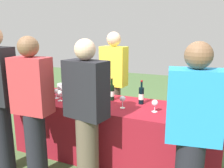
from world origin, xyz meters
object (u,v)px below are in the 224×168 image
at_px(wine_bottle_1, 101,91).
at_px(server_pouring, 114,81).
at_px(wine_glass_1, 60,93).
at_px(wine_glass_0, 56,92).
at_px(wine_bottle_3, 141,95).
at_px(wine_bottle_4, 200,100).
at_px(wine_glass_4, 155,103).
at_px(wine_bottle_0, 51,86).
at_px(wine_glass_3, 123,99).
at_px(wine_bottle_2, 112,92).
at_px(wine_glass_2, 86,97).
at_px(guest_1, 33,107).
at_px(ice_bucket, 64,90).
at_px(guest_3, 192,133).
at_px(menu_board, 93,104).
at_px(guest_2, 87,111).

relative_size(wine_bottle_1, server_pouring, 0.19).
xyz_separation_m(wine_glass_1, server_pouring, (0.41, 0.83, 0.04)).
bearing_deg(wine_glass_0, server_pouring, 55.08).
relative_size(wine_bottle_3, wine_bottle_4, 0.94).
relative_size(wine_glass_0, server_pouring, 0.08).
bearing_deg(server_pouring, wine_glass_4, 142.30).
distance_m(wine_bottle_0, wine_bottle_3, 1.31).
bearing_deg(wine_glass_3, wine_glass_0, 178.44).
xyz_separation_m(wine_bottle_2, server_pouring, (-0.20, 0.54, 0.03)).
distance_m(wine_bottle_1, wine_glass_2, 0.33).
height_order(wine_glass_3, guest_1, guest_1).
relative_size(wine_glass_0, ice_bucket, 0.72).
bearing_deg(wine_glass_2, guest_1, -117.48).
distance_m(wine_glass_1, wine_glass_4, 1.22).
bearing_deg(guest_1, wine_glass_1, 96.00).
relative_size(wine_glass_0, wine_glass_3, 0.88).
xyz_separation_m(wine_bottle_4, wine_glass_3, (-0.83, -0.29, -0.01)).
bearing_deg(wine_glass_2, wine_bottle_2, 54.95).
bearing_deg(wine_glass_2, guest_3, -23.34).
bearing_deg(wine_bottle_2, menu_board, 132.49).
distance_m(wine_bottle_4, guest_2, 1.29).
height_order(wine_glass_4, ice_bucket, ice_bucket).
height_order(wine_bottle_1, wine_glass_1, wine_bottle_1).
height_order(wine_bottle_0, guest_2, guest_2).
bearing_deg(guest_1, wine_bottle_4, 27.63).
distance_m(wine_glass_2, ice_bucket, 0.56).
xyz_separation_m(wine_bottle_3, guest_3, (0.66, -0.86, -0.01)).
relative_size(wine_bottle_0, wine_glass_1, 2.34).
bearing_deg(wine_glass_2, wine_bottle_4, 15.26).
height_order(wine_bottle_0, wine_bottle_1, wine_bottle_0).
relative_size(wine_bottle_1, wine_bottle_3, 1.02).
height_order(wine_bottle_3, wine_glass_3, wine_bottle_3).
relative_size(wine_bottle_3, server_pouring, 0.19).
height_order(wine_bottle_2, wine_glass_2, wine_bottle_2).
xyz_separation_m(wine_bottle_3, wine_glass_3, (-0.16, -0.24, 0.00)).
bearing_deg(wine_glass_1, wine_glass_0, 144.85).
distance_m(wine_bottle_4, wine_glass_0, 1.81).
bearing_deg(wine_glass_1, wine_glass_2, -1.30).
bearing_deg(wine_bottle_4, wine_bottle_0, -176.92).
bearing_deg(guest_3, wine_bottle_2, 131.85).
bearing_deg(wine_glass_0, guest_1, -72.87).
distance_m(wine_glass_0, guest_1, 0.70).
height_order(wine_bottle_2, guest_3, guest_3).
bearing_deg(wine_bottle_2, wine_glass_2, -125.05).
xyz_separation_m(wine_bottle_0, wine_glass_2, (0.70, -0.24, -0.02)).
bearing_deg(wine_bottle_1, server_pouring, 94.15).
bearing_deg(wine_bottle_0, guest_2, -35.37).
xyz_separation_m(wine_bottle_2, wine_glass_1, (-0.60, -0.29, -0.00)).
xyz_separation_m(wine_glass_2, guest_1, (-0.30, -0.58, 0.02)).
height_order(wine_bottle_3, wine_glass_1, wine_bottle_3).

